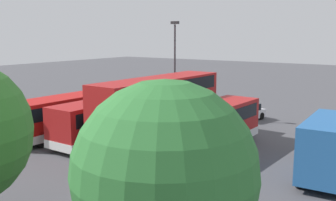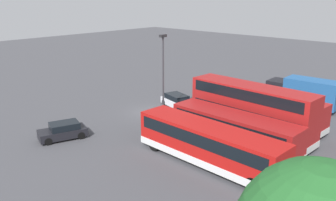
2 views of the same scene
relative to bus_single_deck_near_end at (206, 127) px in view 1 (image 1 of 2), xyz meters
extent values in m
plane|color=#47474C|center=(5.16, -11.02, -1.62)|extent=(140.00, 140.00, 0.00)
cube|color=#A51919|center=(0.00, 0.01, 0.03)|extent=(3.00, 10.30, 2.60)
cube|color=silver|center=(0.00, 0.01, -0.99)|extent=(3.04, 10.34, 0.55)
cube|color=black|center=(0.00, 0.01, 0.63)|extent=(3.02, 9.50, 0.90)
cube|color=black|center=(-0.23, -5.12, 0.63)|extent=(2.25, 0.16, 1.10)
cylinder|color=black|center=(0.96, -3.74, -1.07)|extent=(0.35, 1.11, 1.10)
cylinder|color=black|center=(-1.29, -3.64, -1.07)|extent=(0.35, 1.11, 1.10)
cylinder|color=black|center=(1.29, 3.65, -1.07)|extent=(0.35, 1.11, 1.10)
cylinder|color=black|center=(-0.96, 3.75, -1.07)|extent=(0.35, 1.11, 1.10)
cube|color=#A51919|center=(3.60, 0.07, 0.83)|extent=(2.92, 11.25, 4.20)
cube|color=silver|center=(3.60, 0.07, -0.99)|extent=(2.96, 11.29, 0.55)
cube|color=black|center=(3.60, 0.07, 0.63)|extent=(2.96, 10.45, 0.90)
cube|color=black|center=(3.60, 0.07, 2.33)|extent=(2.96, 10.45, 0.90)
cube|color=black|center=(3.42, -5.54, 0.63)|extent=(2.25, 0.14, 1.10)
cylinder|color=black|center=(4.59, -4.15, -1.07)|extent=(0.34, 1.11, 1.10)
cylinder|color=black|center=(2.34, -4.08, -1.07)|extent=(0.34, 1.11, 1.10)
cylinder|color=black|center=(4.87, 4.21, -1.07)|extent=(0.34, 1.11, 1.10)
cylinder|color=black|center=(2.62, 4.29, -1.07)|extent=(0.34, 1.11, 1.10)
cube|color=#A51919|center=(6.97, 0.61, 0.03)|extent=(2.68, 10.74, 2.60)
cube|color=silver|center=(6.97, 0.61, -0.99)|extent=(2.72, 10.78, 0.55)
cube|color=black|center=(6.97, 0.61, 0.63)|extent=(2.73, 9.94, 0.90)
cube|color=black|center=(6.91, -4.77, 0.63)|extent=(2.25, 0.09, 1.10)
cylinder|color=black|center=(8.05, -3.35, -1.07)|extent=(0.31, 1.10, 1.10)
cylinder|color=black|center=(5.80, -3.33, -1.07)|extent=(0.31, 1.10, 1.10)
cylinder|color=black|center=(8.14, 4.55, -1.07)|extent=(0.31, 1.10, 1.10)
cylinder|color=black|center=(5.89, 4.58, -1.07)|extent=(0.31, 1.10, 1.10)
cube|color=#B71411|center=(10.44, 0.72, 0.03)|extent=(2.89, 11.89, 2.60)
cube|color=silver|center=(10.44, 0.72, -0.99)|extent=(2.93, 11.93, 0.55)
cube|color=black|center=(10.44, 0.72, 0.63)|extent=(2.93, 11.09, 0.90)
cube|color=black|center=(10.27, -5.22, 0.63)|extent=(2.25, 0.12, 1.10)
cylinder|color=black|center=(11.44, -3.82, -1.07)|extent=(0.33, 1.11, 1.10)
cylinder|color=black|center=(9.19, -3.76, -1.07)|extent=(0.33, 1.11, 1.10)
cylinder|color=black|center=(11.70, 5.20, -1.07)|extent=(0.33, 1.11, 1.10)
cylinder|color=black|center=(9.45, 5.26, -1.07)|extent=(0.33, 1.11, 1.10)
cube|color=#235999|center=(-7.71, 0.76, 0.18)|extent=(2.77, 5.62, 2.80)
cylinder|color=black|center=(-6.40, -2.93, -1.12)|extent=(0.33, 1.01, 1.00)
cylinder|color=black|center=(-6.66, 2.56, -1.12)|extent=(0.33, 1.01, 1.00)
cube|color=silver|center=(1.79, -9.96, -1.09)|extent=(2.81, 4.58, 0.70)
cube|color=black|center=(1.74, -10.15, -0.46)|extent=(2.23, 2.89, 0.55)
cylinder|color=black|center=(1.41, -8.27, -1.30)|extent=(0.37, 0.67, 0.64)
cylinder|color=black|center=(2.95, -8.68, -1.30)|extent=(0.37, 0.67, 0.64)
cylinder|color=black|center=(0.63, -11.24, -1.30)|extent=(0.37, 0.67, 0.64)
cylinder|color=black|center=(2.18, -11.64, -1.30)|extent=(0.37, 0.67, 0.64)
cube|color=black|center=(15.13, -11.25, -1.09)|extent=(4.29, 2.92, 0.70)
cube|color=black|center=(14.94, -11.18, -0.46)|extent=(2.75, 2.29, 0.55)
cylinder|color=black|center=(16.67, -10.90, -1.30)|extent=(0.68, 0.41, 0.64)
cylinder|color=black|center=(16.18, -12.43, -1.30)|extent=(0.68, 0.41, 0.64)
cylinder|color=black|center=(14.07, -10.06, -1.30)|extent=(0.68, 0.41, 0.64)
cylinder|color=black|center=(13.58, -11.59, -1.30)|extent=(0.68, 0.41, 0.64)
cylinder|color=#38383D|center=(7.04, -7.08, 2.51)|extent=(0.16, 0.16, 8.26)
cube|color=#262628|center=(7.04, -7.08, 6.79)|extent=(0.70, 0.30, 0.24)
sphere|color=#2D7033|center=(-6.42, 13.80, 2.49)|extent=(4.58, 4.58, 4.58)
camera|label=1|loc=(-11.56, 21.20, 5.79)|focal=41.69mm
camera|label=2|loc=(29.83, 14.99, 10.39)|focal=38.55mm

